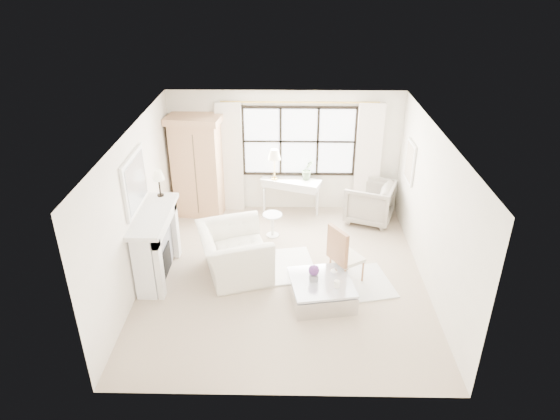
{
  "coord_description": "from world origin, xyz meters",
  "views": [
    {
      "loc": [
        0.08,
        -7.49,
        5.22
      ],
      "look_at": [
        -0.06,
        0.2,
        1.24
      ],
      "focal_mm": 32.0,
      "sensor_mm": 36.0,
      "label": 1
    }
  ],
  "objects_px": {
    "console_table": "(291,196)",
    "club_armchair": "(234,253)",
    "armoire": "(198,166)",
    "coffee_table": "(321,291)"
  },
  "relations": [
    {
      "from": "armoire",
      "to": "coffee_table",
      "type": "distance_m",
      "value": 4.12
    },
    {
      "from": "club_armchair",
      "to": "armoire",
      "type": "bearing_deg",
      "value": 5.63
    },
    {
      "from": "console_table",
      "to": "club_armchair",
      "type": "height_order",
      "value": "club_armchair"
    },
    {
      "from": "armoire",
      "to": "club_armchair",
      "type": "xyz_separation_m",
      "value": [
        1.0,
        -2.36,
        -0.7
      ]
    },
    {
      "from": "club_armchair",
      "to": "coffee_table",
      "type": "height_order",
      "value": "club_armchair"
    },
    {
      "from": "club_armchair",
      "to": "coffee_table",
      "type": "relative_size",
      "value": 1.17
    },
    {
      "from": "armoire",
      "to": "console_table",
      "type": "xyz_separation_m",
      "value": [
        2.01,
        0.08,
        -0.74
      ]
    },
    {
      "from": "club_armchair",
      "to": "console_table",
      "type": "bearing_deg",
      "value": -39.88
    },
    {
      "from": "club_armchair",
      "to": "coffee_table",
      "type": "bearing_deg",
      "value": -133.77
    },
    {
      "from": "coffee_table",
      "to": "club_armchair",
      "type": "bearing_deg",
      "value": 143.78
    }
  ]
}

